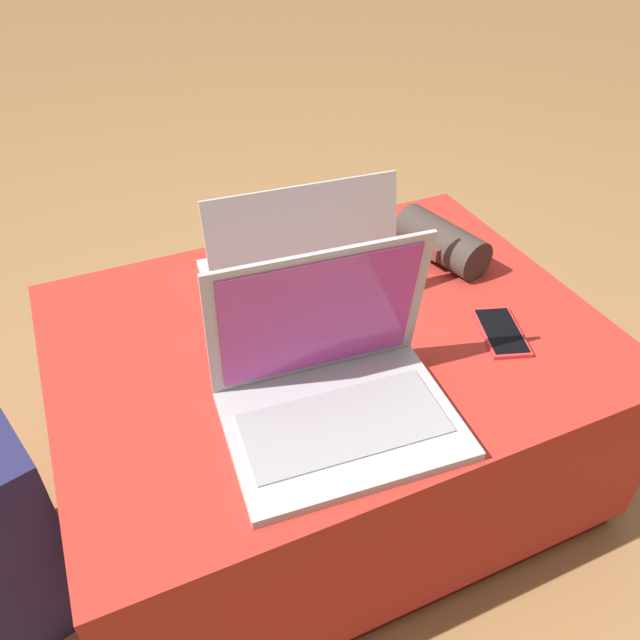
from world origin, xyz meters
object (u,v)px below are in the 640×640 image
object	(u,v)px
cell_phone	(501,332)
wrist_brace	(442,241)
laptop_far	(296,269)
laptop_near	(334,386)

from	to	relation	value
cell_phone	wrist_brace	world-z (taller)	wrist_brace
laptop_far	laptop_near	bearing A→B (deg)	82.56
laptop_near	wrist_brace	world-z (taller)	laptop_near
cell_phone	wrist_brace	xyz separation A→B (m)	(0.04, 0.27, 0.04)
laptop_near	laptop_far	bearing A→B (deg)	82.67
wrist_brace	laptop_far	bearing A→B (deg)	177.64
laptop_near	wrist_brace	distance (m)	0.51
laptop_far	wrist_brace	distance (m)	0.33
laptop_far	wrist_brace	xyz separation A→B (m)	(0.33, -0.01, -0.01)
laptop_near	cell_phone	distance (m)	0.37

